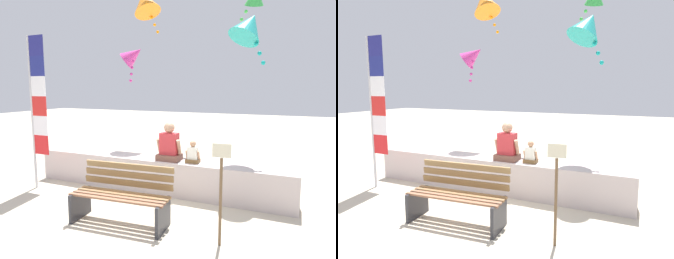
# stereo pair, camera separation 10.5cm
# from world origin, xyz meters

# --- Properties ---
(ground_plane) EXTENTS (40.00, 40.00, 0.00)m
(ground_plane) POSITION_xyz_m (0.00, 0.00, 0.00)
(ground_plane) COLOR #BFB39C
(seawall_ledge) EXTENTS (5.41, 0.56, 0.67)m
(seawall_ledge) POSITION_xyz_m (0.00, 1.16, 0.34)
(seawall_ledge) COLOR #C0B1AE
(seawall_ledge) RESTS_ON ground
(park_bench) EXTENTS (1.58, 0.72, 0.88)m
(park_bench) POSITION_xyz_m (0.18, -0.36, 0.41)
(park_bench) COLOR #8B5C42
(park_bench) RESTS_ON ground
(person_adult) EXTENTS (0.49, 0.36, 0.75)m
(person_adult) POSITION_xyz_m (0.33, 1.13, 0.96)
(person_adult) COLOR brown
(person_adult) RESTS_ON seawall_ledge
(person_child) EXTENTS (0.28, 0.20, 0.42)m
(person_child) POSITION_xyz_m (0.81, 1.13, 0.83)
(person_child) COLOR brown
(person_child) RESTS_ON seawall_ledge
(flag_banner) EXTENTS (0.41, 0.05, 3.09)m
(flag_banner) POSITION_xyz_m (-2.22, 0.30, 1.78)
(flag_banner) COLOR #B7B7BC
(flag_banner) RESTS_ON ground
(kite_magenta) EXTENTS (0.88, 0.79, 1.14)m
(kite_magenta) POSITION_xyz_m (-1.78, 3.41, 2.99)
(kite_magenta) COLOR #DB3D9E
(kite_teal) EXTENTS (1.00, 1.04, 1.15)m
(kite_teal) POSITION_xyz_m (1.63, 2.00, 3.25)
(kite_teal) COLOR teal
(kite_orange) EXTENTS (1.15, 1.08, 1.19)m
(kite_orange) POSITION_xyz_m (-1.35, 3.35, 4.35)
(kite_orange) COLOR orange
(sign_post) EXTENTS (0.24, 0.04, 1.37)m
(sign_post) POSITION_xyz_m (1.74, -0.43, 0.81)
(sign_post) COLOR brown
(sign_post) RESTS_ON ground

